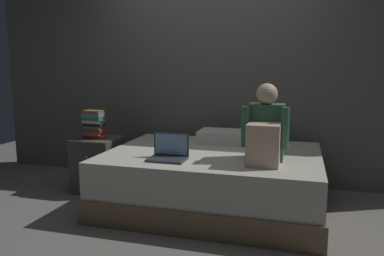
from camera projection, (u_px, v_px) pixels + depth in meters
ground_plane at (184, 215)px, 3.42m from camera, size 8.00×8.00×0.00m
wall_back at (214, 65)px, 4.34m from camera, size 5.60×0.10×2.70m
bed at (213, 179)px, 3.60m from camera, size 2.00×1.50×0.54m
nightstand at (98, 164)px, 4.07m from camera, size 0.44×0.46×0.58m
person_sitting at (265, 132)px, 3.15m from camera, size 0.39×0.44×0.66m
laptop at (169, 153)px, 3.25m from camera, size 0.32×0.23×0.22m
pillow at (226, 137)px, 3.97m from camera, size 0.56×0.36×0.13m
book_stack at (94, 124)px, 3.99m from camera, size 0.23×0.17×0.30m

